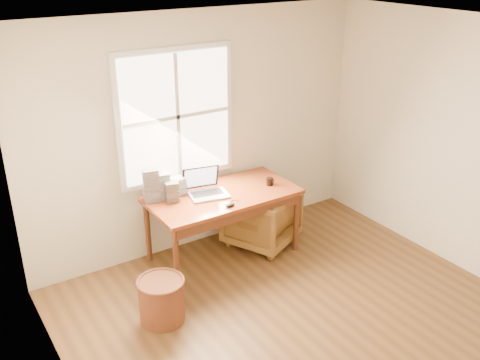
{
  "coord_description": "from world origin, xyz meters",
  "views": [
    {
      "loc": [
        -2.63,
        -2.6,
        3.16
      ],
      "look_at": [
        0.12,
        1.65,
        0.94
      ],
      "focal_mm": 40.0,
      "sensor_mm": 36.0,
      "label": 1
    }
  ],
  "objects_px": {
    "armchair": "(261,217)",
    "laptop": "(208,183)",
    "desk": "(223,195)",
    "cd_stack_a": "(162,186)",
    "coffee_mug": "(270,181)",
    "wicker_stool": "(162,301)"
  },
  "relations": [
    {
      "from": "armchair",
      "to": "cd_stack_a",
      "type": "height_order",
      "value": "cd_stack_a"
    },
    {
      "from": "laptop",
      "to": "coffee_mug",
      "type": "relative_size",
      "value": 4.95
    },
    {
      "from": "wicker_stool",
      "to": "laptop",
      "type": "bearing_deg",
      "value": 37.36
    },
    {
      "from": "desk",
      "to": "cd_stack_a",
      "type": "bearing_deg",
      "value": 156.49
    },
    {
      "from": "coffee_mug",
      "to": "cd_stack_a",
      "type": "distance_m",
      "value": 1.18
    },
    {
      "from": "wicker_stool",
      "to": "coffee_mug",
      "type": "xyz_separation_m",
      "value": [
        1.6,
        0.57,
        0.59
      ]
    },
    {
      "from": "desk",
      "to": "armchair",
      "type": "relative_size",
      "value": 2.21
    },
    {
      "from": "armchair",
      "to": "laptop",
      "type": "distance_m",
      "value": 0.87
    },
    {
      "from": "laptop",
      "to": "coffee_mug",
      "type": "distance_m",
      "value": 0.72
    },
    {
      "from": "desk",
      "to": "laptop",
      "type": "bearing_deg",
      "value": 167.9
    },
    {
      "from": "coffee_mug",
      "to": "cd_stack_a",
      "type": "xyz_separation_m",
      "value": [
        -1.13,
        0.34,
        0.1
      ]
    },
    {
      "from": "desk",
      "to": "coffee_mug",
      "type": "xyz_separation_m",
      "value": [
        0.55,
        -0.09,
        0.06
      ]
    },
    {
      "from": "desk",
      "to": "armchair",
      "type": "height_order",
      "value": "desk"
    },
    {
      "from": "desk",
      "to": "wicker_stool",
      "type": "bearing_deg",
      "value": -148.13
    },
    {
      "from": "desk",
      "to": "wicker_stool",
      "type": "relative_size",
      "value": 3.9
    },
    {
      "from": "desk",
      "to": "laptop",
      "type": "height_order",
      "value": "laptop"
    },
    {
      "from": "desk",
      "to": "laptop",
      "type": "relative_size",
      "value": 3.8
    },
    {
      "from": "cd_stack_a",
      "to": "wicker_stool",
      "type": "bearing_deg",
      "value": -117.76
    },
    {
      "from": "laptop",
      "to": "cd_stack_a",
      "type": "height_order",
      "value": "laptop"
    },
    {
      "from": "wicker_stool",
      "to": "cd_stack_a",
      "type": "height_order",
      "value": "cd_stack_a"
    },
    {
      "from": "cd_stack_a",
      "to": "desk",
      "type": "bearing_deg",
      "value": -23.51
    },
    {
      "from": "armchair",
      "to": "laptop",
      "type": "bearing_deg",
      "value": -27.88
    }
  ]
}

